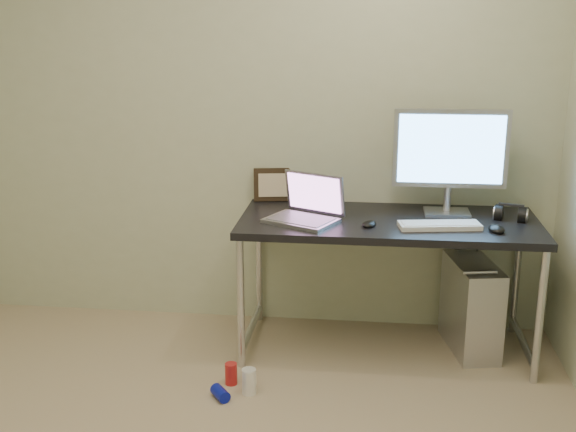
# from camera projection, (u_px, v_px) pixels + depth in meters

# --- Properties ---
(wall_back) EXTENTS (3.50, 0.02, 2.50)m
(wall_back) POSITION_uv_depth(u_px,v_px,m) (249.00, 114.00, 4.13)
(wall_back) COLOR beige
(wall_back) RESTS_ON ground
(desk) EXTENTS (1.58, 0.69, 0.75)m
(desk) POSITION_uv_depth(u_px,v_px,m) (388.00, 233.00, 3.86)
(desk) COLOR black
(desk) RESTS_ON ground
(tower_computer) EXTENTS (0.30, 0.52, 0.54)m
(tower_computer) POSITION_uv_depth(u_px,v_px,m) (471.00, 306.00, 3.97)
(tower_computer) COLOR #BABAC0
(tower_computer) RESTS_ON ground
(cable_a) EXTENTS (0.01, 0.16, 0.69)m
(cable_a) POSITION_uv_depth(u_px,v_px,m) (459.00, 266.00, 4.17)
(cable_a) COLOR black
(cable_a) RESTS_ON ground
(cable_b) EXTENTS (0.02, 0.11, 0.71)m
(cable_b) POSITION_uv_depth(u_px,v_px,m) (475.00, 271.00, 4.15)
(cable_b) COLOR black
(cable_b) RESTS_ON ground
(can_red) EXTENTS (0.06, 0.06, 0.11)m
(can_red) POSITION_uv_depth(u_px,v_px,m) (231.00, 374.00, 3.64)
(can_red) COLOR red
(can_red) RESTS_ON ground
(can_white) EXTENTS (0.09, 0.09, 0.13)m
(can_white) POSITION_uv_depth(u_px,v_px,m) (249.00, 381.00, 3.54)
(can_white) COLOR white
(can_white) RESTS_ON ground
(can_blue) EXTENTS (0.11, 0.12, 0.06)m
(can_blue) POSITION_uv_depth(u_px,v_px,m) (220.00, 393.00, 3.50)
(can_blue) COLOR #0C17B0
(can_blue) RESTS_ON ground
(laptop) EXTENTS (0.44, 0.41, 0.24)m
(laptop) POSITION_uv_depth(u_px,v_px,m) (306.00, 210.00, 3.81)
(laptop) COLOR #B0AFB6
(laptop) RESTS_ON desk
(monitor) EXTENTS (0.61, 0.18, 0.57)m
(monitor) POSITION_uv_depth(u_px,v_px,m) (450.00, 154.00, 3.86)
(monitor) COLOR #B0AFB6
(monitor) RESTS_ON desk
(keyboard) EXTENTS (0.43, 0.20, 0.02)m
(keyboard) POSITION_uv_depth(u_px,v_px,m) (440.00, 225.00, 3.69)
(keyboard) COLOR white
(keyboard) RESTS_ON desk
(mouse_right) EXTENTS (0.09, 0.13, 0.04)m
(mouse_right) POSITION_uv_depth(u_px,v_px,m) (497.00, 227.00, 3.62)
(mouse_right) COLOR black
(mouse_right) RESTS_ON desk
(mouse_left) EXTENTS (0.10, 0.12, 0.04)m
(mouse_left) POSITION_uv_depth(u_px,v_px,m) (369.00, 223.00, 3.72)
(mouse_left) COLOR black
(mouse_left) RESTS_ON desk
(headphones) EXTENTS (0.19, 0.11, 0.11)m
(headphones) POSITION_uv_depth(u_px,v_px,m) (511.00, 215.00, 3.82)
(headphones) COLOR black
(headphones) RESTS_ON desk
(picture_frame) EXTENTS (0.25, 0.11, 0.19)m
(picture_frame) POSITION_uv_depth(u_px,v_px,m) (275.00, 185.00, 4.20)
(picture_frame) COLOR black
(picture_frame) RESTS_ON desk
(webcam) EXTENTS (0.04, 0.04, 0.12)m
(webcam) POSITION_uv_depth(u_px,v_px,m) (311.00, 190.00, 4.11)
(webcam) COLOR silver
(webcam) RESTS_ON desk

